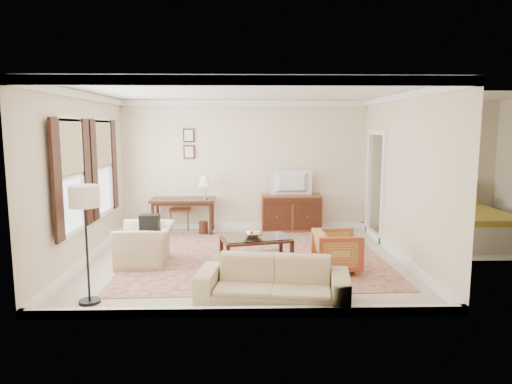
{
  "coord_description": "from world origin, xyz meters",
  "views": [
    {
      "loc": [
        0.0,
        -7.78,
        2.3
      ],
      "look_at": [
        0.2,
        0.3,
        1.15
      ],
      "focal_mm": 32.0,
      "sensor_mm": 36.0,
      "label": 1
    }
  ],
  "objects_px": {
    "tv": "(292,175)",
    "club_armchair": "(145,238)",
    "sideboard": "(291,213)",
    "writing_desk": "(183,204)",
    "coffee_table": "(256,243)",
    "sofa": "(273,273)",
    "striped_armchair": "(337,249)"
  },
  "relations": [
    {
      "from": "writing_desk",
      "to": "tv",
      "type": "xyz_separation_m",
      "value": [
        2.38,
        0.14,
        0.61
      ]
    },
    {
      "from": "sideboard",
      "to": "tv",
      "type": "distance_m",
      "value": 0.85
    },
    {
      "from": "sofa",
      "to": "tv",
      "type": "bearing_deg",
      "value": 89.61
    },
    {
      "from": "writing_desk",
      "to": "tv",
      "type": "bearing_deg",
      "value": 3.42
    },
    {
      "from": "writing_desk",
      "to": "striped_armchair",
      "type": "height_order",
      "value": "writing_desk"
    },
    {
      "from": "striped_armchair",
      "to": "sideboard",
      "type": "bearing_deg",
      "value": 7.59
    },
    {
      "from": "writing_desk",
      "to": "club_armchair",
      "type": "xyz_separation_m",
      "value": [
        -0.34,
        -2.27,
        -0.2
      ]
    },
    {
      "from": "tv",
      "to": "club_armchair",
      "type": "height_order",
      "value": "tv"
    },
    {
      "from": "sideboard",
      "to": "writing_desk",
      "type": "bearing_deg",
      "value": -176.1
    },
    {
      "from": "sideboard",
      "to": "coffee_table",
      "type": "bearing_deg",
      "value": -108.45
    },
    {
      "from": "striped_armchair",
      "to": "club_armchair",
      "type": "distance_m",
      "value": 3.21
    },
    {
      "from": "sideboard",
      "to": "club_armchair",
      "type": "relative_size",
      "value": 1.29
    },
    {
      "from": "club_armchair",
      "to": "tv",
      "type": "bearing_deg",
      "value": 129.32
    },
    {
      "from": "writing_desk",
      "to": "coffee_table",
      "type": "bearing_deg",
      "value": -57.36
    },
    {
      "from": "writing_desk",
      "to": "sofa",
      "type": "height_order",
      "value": "sofa"
    },
    {
      "from": "writing_desk",
      "to": "tv",
      "type": "height_order",
      "value": "tv"
    },
    {
      "from": "writing_desk",
      "to": "striped_armchair",
      "type": "relative_size",
      "value": 1.92
    },
    {
      "from": "writing_desk",
      "to": "club_armchair",
      "type": "bearing_deg",
      "value": -98.57
    },
    {
      "from": "coffee_table",
      "to": "sofa",
      "type": "height_order",
      "value": "sofa"
    },
    {
      "from": "tv",
      "to": "coffee_table",
      "type": "bearing_deg",
      "value": 71.41
    },
    {
      "from": "tv",
      "to": "coffee_table",
      "type": "relative_size",
      "value": 0.71
    },
    {
      "from": "coffee_table",
      "to": "writing_desk",
      "type": "bearing_deg",
      "value": 122.64
    },
    {
      "from": "sideboard",
      "to": "coffee_table",
      "type": "relative_size",
      "value": 1.06
    },
    {
      "from": "sofa",
      "to": "striped_armchair",
      "type": "bearing_deg",
      "value": 57.83
    },
    {
      "from": "sideboard",
      "to": "club_armchair",
      "type": "bearing_deg",
      "value": -138.23
    },
    {
      "from": "writing_desk",
      "to": "striped_armchair",
      "type": "bearing_deg",
      "value": -44.17
    },
    {
      "from": "club_armchair",
      "to": "sofa",
      "type": "xyz_separation_m",
      "value": [
        2.06,
        -1.77,
        -0.06
      ]
    },
    {
      "from": "tv",
      "to": "sofa",
      "type": "relative_size",
      "value": 0.44
    },
    {
      "from": "writing_desk",
      "to": "striped_armchair",
      "type": "xyz_separation_m",
      "value": [
        2.83,
        -2.75,
        -0.29
      ]
    },
    {
      "from": "club_armchair",
      "to": "striped_armchair",
      "type": "bearing_deg",
      "value": 79.19
    },
    {
      "from": "writing_desk",
      "to": "coffee_table",
      "type": "xyz_separation_m",
      "value": [
        1.53,
        -2.39,
        -0.28
      ]
    },
    {
      "from": "sideboard",
      "to": "club_armchair",
      "type": "xyz_separation_m",
      "value": [
        -2.72,
        -2.43,
        0.04
      ]
    }
  ]
}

